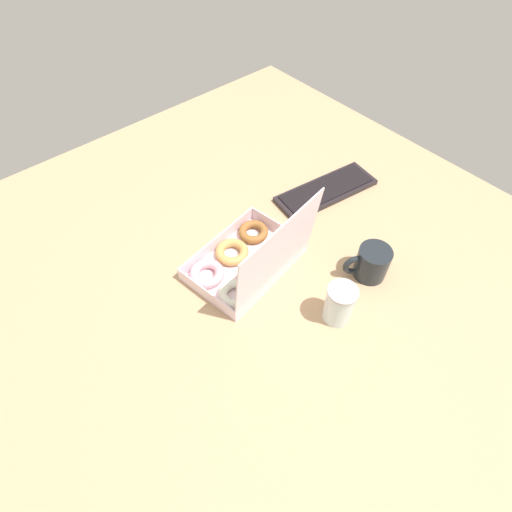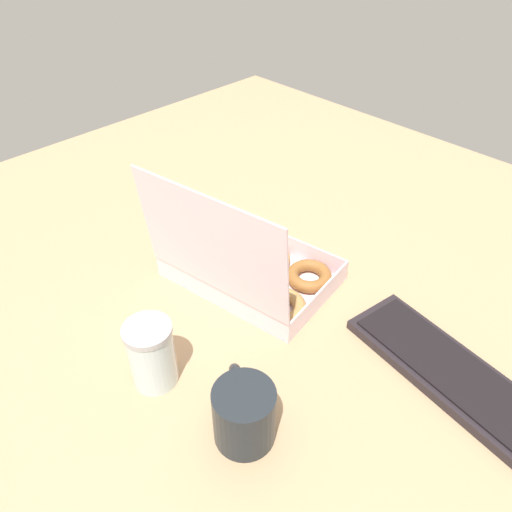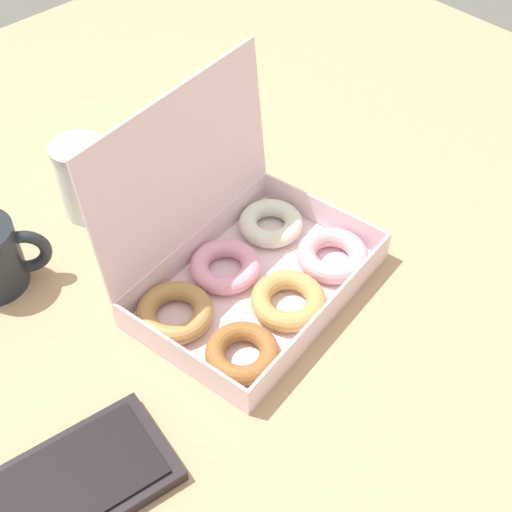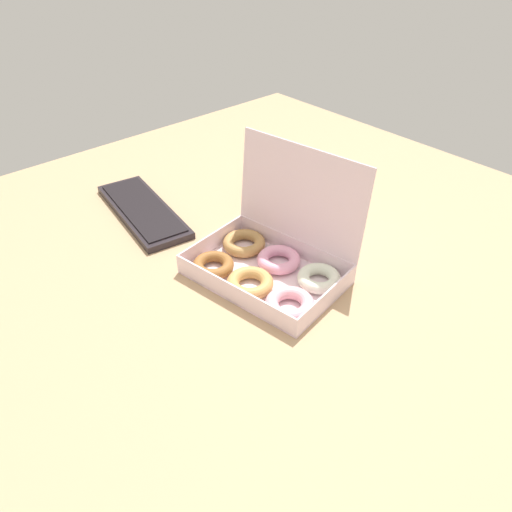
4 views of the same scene
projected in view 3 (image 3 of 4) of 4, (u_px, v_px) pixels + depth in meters
The scene contains 3 objects.
ground_plane at pixel (246, 295), 101.21cm from camera, with size 180.00×180.00×2.00cm, color tan.
donut_box at pixel (250, 269), 98.72cm from camera, with size 37.21×30.19×27.43cm.
glass_jar at pixel (83, 179), 107.52cm from camera, with size 8.07×8.07×12.61cm.
Camera 3 is at (-44.42, -48.69, 76.03)cm, focal length 50.00 mm.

